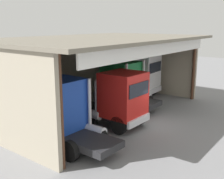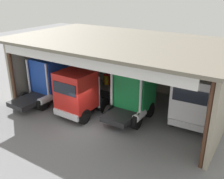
{
  "view_description": "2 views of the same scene",
  "coord_description": "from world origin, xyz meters",
  "px_view_note": "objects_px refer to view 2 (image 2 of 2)",
  "views": [
    {
      "loc": [
        -15.48,
        -8.66,
        6.45
      ],
      "look_at": [
        0.0,
        3.14,
        1.86
      ],
      "focal_mm": 44.95,
      "sensor_mm": 36.0,
      "label": 1
    },
    {
      "loc": [
        9.64,
        -11.9,
        9.07
      ],
      "look_at": [
        0.0,
        3.14,
        1.86
      ],
      "focal_mm": 40.94,
      "sensor_mm": 36.0,
      "label": 2
    }
  ],
  "objects_px": {
    "oil_drum": "(107,80)",
    "tool_cart": "(109,79)",
    "truck_red_left_bay": "(79,93)",
    "truck_blue_center_left_bay": "(47,79)",
    "truck_white_center_right_bay": "(194,99)",
    "truck_green_right_bay": "(133,93)"
  },
  "relations": [
    {
      "from": "truck_blue_center_left_bay",
      "to": "tool_cart",
      "type": "relative_size",
      "value": 5.13
    },
    {
      "from": "truck_blue_center_left_bay",
      "to": "truck_white_center_right_bay",
      "type": "distance_m",
      "value": 11.76
    },
    {
      "from": "truck_green_right_bay",
      "to": "oil_drum",
      "type": "relative_size",
      "value": 4.82
    },
    {
      "from": "truck_blue_center_left_bay",
      "to": "truck_white_center_right_bay",
      "type": "xyz_separation_m",
      "value": [
        11.55,
        2.25,
        0.11
      ]
    },
    {
      "from": "truck_blue_center_left_bay",
      "to": "truck_white_center_right_bay",
      "type": "relative_size",
      "value": 1.15
    },
    {
      "from": "truck_white_center_right_bay",
      "to": "truck_green_right_bay",
      "type": "bearing_deg",
      "value": 11.65
    },
    {
      "from": "tool_cart",
      "to": "truck_white_center_right_bay",
      "type": "bearing_deg",
      "value": -22.1
    },
    {
      "from": "tool_cart",
      "to": "truck_red_left_bay",
      "type": "bearing_deg",
      "value": -74.77
    },
    {
      "from": "truck_red_left_bay",
      "to": "oil_drum",
      "type": "height_order",
      "value": "truck_red_left_bay"
    },
    {
      "from": "truck_blue_center_left_bay",
      "to": "tool_cart",
      "type": "xyz_separation_m",
      "value": [
        2.17,
        6.06,
        -1.37
      ]
    },
    {
      "from": "oil_drum",
      "to": "truck_white_center_right_bay",
      "type": "bearing_deg",
      "value": -20.94
    },
    {
      "from": "oil_drum",
      "to": "tool_cart",
      "type": "bearing_deg",
      "value": 52.62
    },
    {
      "from": "oil_drum",
      "to": "tool_cart",
      "type": "xyz_separation_m",
      "value": [
        0.13,
        0.17,
        0.05
      ]
    },
    {
      "from": "truck_white_center_right_bay",
      "to": "tool_cart",
      "type": "distance_m",
      "value": 10.23
    },
    {
      "from": "truck_red_left_bay",
      "to": "truck_blue_center_left_bay",
      "type": "bearing_deg",
      "value": -10.53
    },
    {
      "from": "truck_white_center_right_bay",
      "to": "tool_cart",
      "type": "xyz_separation_m",
      "value": [
        -9.38,
        3.81,
        -1.48
      ]
    },
    {
      "from": "truck_blue_center_left_bay",
      "to": "truck_red_left_bay",
      "type": "bearing_deg",
      "value": -10.7
    },
    {
      "from": "truck_blue_center_left_bay",
      "to": "truck_red_left_bay",
      "type": "height_order",
      "value": "truck_blue_center_left_bay"
    },
    {
      "from": "truck_blue_center_left_bay",
      "to": "truck_red_left_bay",
      "type": "relative_size",
      "value": 1.05
    },
    {
      "from": "truck_red_left_bay",
      "to": "oil_drum",
      "type": "bearing_deg",
      "value": -72.24
    },
    {
      "from": "truck_red_left_bay",
      "to": "truck_white_center_right_bay",
      "type": "distance_m",
      "value": 8.11
    },
    {
      "from": "truck_green_right_bay",
      "to": "tool_cart",
      "type": "distance_m",
      "value": 7.33
    }
  ]
}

